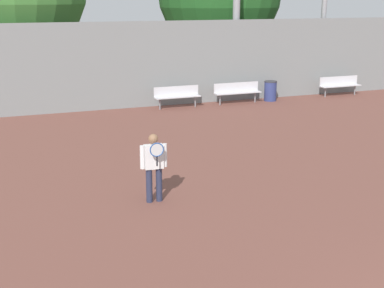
# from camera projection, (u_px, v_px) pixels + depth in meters

# --- Properties ---
(tennis_player) EXTENTS (0.61, 0.40, 1.56)m
(tennis_player) POSITION_uv_depth(u_px,v_px,m) (154.00, 164.00, 11.74)
(tennis_player) COLOR #282D47
(tennis_player) RESTS_ON ground_plane
(bench_courtside_near) EXTENTS (2.09, 0.40, 0.89)m
(bench_courtside_near) POSITION_uv_depth(u_px,v_px,m) (237.00, 90.00, 22.98)
(bench_courtside_near) COLOR silver
(bench_courtside_near) RESTS_ON ground_plane
(bench_courtside_far) EXTENTS (1.94, 0.40, 0.89)m
(bench_courtside_far) POSITION_uv_depth(u_px,v_px,m) (177.00, 94.00, 22.03)
(bench_courtside_far) COLOR silver
(bench_courtside_far) RESTS_ON ground_plane
(bench_adjacent_court) EXTENTS (2.05, 0.40, 0.89)m
(bench_adjacent_court) POSITION_uv_depth(u_px,v_px,m) (340.00, 84.00, 24.80)
(bench_adjacent_court) COLOR silver
(bench_adjacent_court) RESTS_ON ground_plane
(trash_bin) EXTENTS (0.56, 0.56, 0.88)m
(trash_bin) POSITION_uv_depth(u_px,v_px,m) (270.00, 91.00, 23.60)
(trash_bin) COLOR navy
(trash_bin) RESTS_ON ground_plane
(back_fence) EXTENTS (27.32, 0.06, 3.51)m
(back_fence) POSITION_uv_depth(u_px,v_px,m) (142.00, 65.00, 21.92)
(back_fence) COLOR gray
(back_fence) RESTS_ON ground_plane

